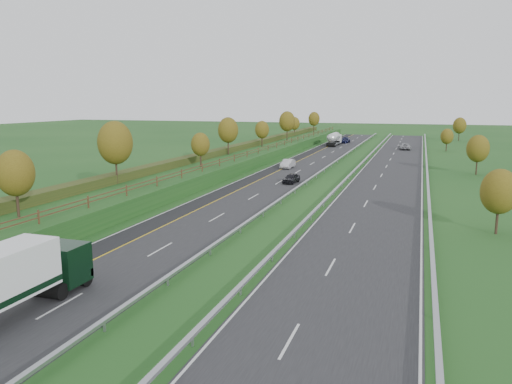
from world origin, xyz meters
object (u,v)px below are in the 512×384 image
at_px(car_small_far, 345,140).
at_px(car_dark_near, 291,178).
at_px(car_silver_mid, 288,164).
at_px(car_oncoming, 405,146).
at_px(road_tanker, 334,139).

bearing_deg(car_small_far, car_dark_near, -86.94).
distance_m(car_silver_mid, car_oncoming, 46.88).
bearing_deg(car_silver_mid, road_tanker, 90.91).
height_order(car_silver_mid, car_oncoming, car_silver_mid).
bearing_deg(road_tanker, car_silver_mid, -90.16).
relative_size(car_dark_near, car_silver_mid, 0.85).
distance_m(car_dark_near, car_oncoming, 60.64).
relative_size(road_tanker, car_oncoming, 2.03).
relative_size(car_small_far, car_oncoming, 1.00).
distance_m(road_tanker, car_silver_mid, 49.40).
bearing_deg(road_tanker, car_oncoming, -19.06).
xyz_separation_m(car_dark_near, car_small_far, (-2.80, 74.30, 0.10)).
bearing_deg(car_oncoming, road_tanker, -26.93).
distance_m(road_tanker, car_oncoming, 19.88).
relative_size(road_tanker, car_dark_near, 2.73).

